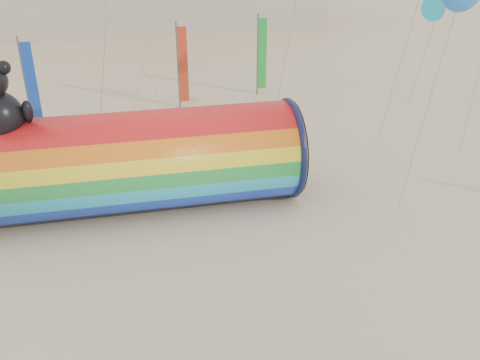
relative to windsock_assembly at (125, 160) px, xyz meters
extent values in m
plane|color=#CCB58C|center=(3.38, -4.78, -2.10)|extent=(160.00, 160.00, 0.00)
cylinder|color=red|center=(0.01, 0.00, -0.11)|extent=(13.65, 3.98, 3.98)
torus|color=#0F1438|center=(6.70, 0.00, -0.11)|extent=(0.27, 4.17, 4.17)
cylinder|color=black|center=(6.86, 0.00, -0.11)|extent=(0.07, 3.94, 3.94)
sphere|color=black|center=(-3.76, 0.00, 3.87)|extent=(0.50, 0.50, 0.50)
ellipsoid|color=black|center=(-3.23, -0.11, 2.28)|extent=(0.41, 0.41, 0.82)
cylinder|color=#59595E|center=(-4.80, 9.59, 0.50)|extent=(0.10, 0.10, 5.20)
cube|color=#163EAB|center=(-4.49, 9.59, 0.55)|extent=(0.56, 0.06, 4.50)
cylinder|color=#59595E|center=(3.52, 12.03, 0.50)|extent=(0.10, 0.10, 5.20)
cube|color=red|center=(3.83, 12.03, 0.55)|extent=(0.56, 0.06, 4.50)
cylinder|color=#59595E|center=(8.83, 13.68, 0.50)|extent=(0.10, 0.10, 5.20)
cube|color=green|center=(9.14, 13.68, 0.55)|extent=(0.56, 0.06, 4.50)
cone|color=#1CBDE2|center=(15.26, 4.18, 4.66)|extent=(1.22, 1.22, 1.10)
camera|label=1|loc=(0.23, -19.56, 8.61)|focal=40.00mm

